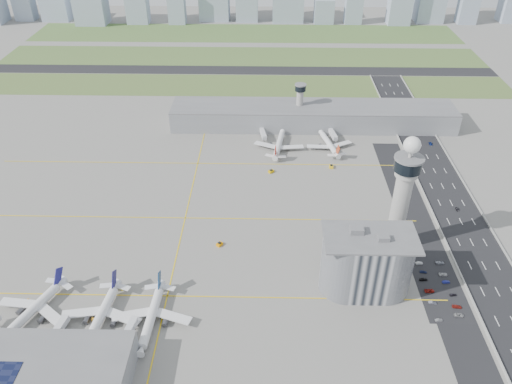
{
  "coord_description": "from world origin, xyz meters",
  "views": [
    {
      "loc": [
        4.89,
        -193.64,
        170.91
      ],
      "look_at": [
        0.0,
        35.0,
        15.0
      ],
      "focal_mm": 35.0,
      "sensor_mm": 36.0,
      "label": 1
    }
  ],
  "objects_px": {
    "tug_1": "(95,317)",
    "car_lot_7": "(457,307)",
    "jet_bridge_near_2": "(123,346)",
    "car_lot_0": "(439,320)",
    "jet_bridge_far_1": "(330,132)",
    "car_hw_4": "(392,107)",
    "airplane_far_b": "(329,141)",
    "car_lot_6": "(459,315)",
    "airplane_far_a": "(279,141)",
    "car_lot_10": "(443,274)",
    "car_lot_2": "(429,291)",
    "car_lot_3": "(423,279)",
    "car_lot_5": "(419,263)",
    "admin_building": "(367,263)",
    "tug_3": "(220,244)",
    "secondary_tower": "(300,101)",
    "car_lot_4": "(423,272)",
    "jet_bridge_far_0": "(262,131)",
    "car_lot_11": "(440,263)",
    "jet_bridge_near_1": "(50,345)",
    "car_lot_9": "(446,282)",
    "airplane_near_b": "(99,313)",
    "airplane_near_c": "(150,313)",
    "car_hw_1": "(457,209)",
    "airplane_near_a": "(30,307)",
    "tug_0": "(29,302)",
    "car_lot_8": "(453,295)",
    "tug_5": "(331,166)",
    "tug_4": "(271,171)",
    "car_lot_1": "(433,302)",
    "tug_2": "(122,287)",
    "control_tower": "(403,191)"
  },
  "relations": [
    {
      "from": "tug_1",
      "to": "tug_2",
      "type": "height_order",
      "value": "tug_1"
    },
    {
      "from": "jet_bridge_near_1",
      "to": "car_lot_2",
      "type": "bearing_deg",
      "value": -67.64
    },
    {
      "from": "jet_bridge_near_2",
      "to": "car_lot_10",
      "type": "bearing_deg",
      "value": -61.85
    },
    {
      "from": "airplane_far_a",
      "to": "car_lot_2",
      "type": "bearing_deg",
      "value": -144.75
    },
    {
      "from": "jet_bridge_far_0",
      "to": "car_hw_4",
      "type": "distance_m",
      "value": 115.7
    },
    {
      "from": "airplane_near_b",
      "to": "airplane_near_c",
      "type": "relative_size",
      "value": 1.02
    },
    {
      "from": "airplane_far_b",
      "to": "car_lot_1",
      "type": "relative_size",
      "value": 10.77
    },
    {
      "from": "car_lot_5",
      "to": "car_lot_6",
      "type": "relative_size",
      "value": 0.87
    },
    {
      "from": "airplane_far_a",
      "to": "car_hw_4",
      "type": "relative_size",
      "value": 12.07
    },
    {
      "from": "tug_4",
      "to": "car_lot_10",
      "type": "relative_size",
      "value": 0.83
    },
    {
      "from": "tug_1",
      "to": "car_lot_7",
      "type": "relative_size",
      "value": 0.81
    },
    {
      "from": "jet_bridge_near_2",
      "to": "car_lot_8",
      "type": "relative_size",
      "value": 4.28
    },
    {
      "from": "tug_2",
      "to": "car_hw_1",
      "type": "xyz_separation_m",
      "value": [
        178.34,
        66.76,
        -0.27
      ]
    },
    {
      "from": "jet_bridge_near_1",
      "to": "tug_4",
      "type": "height_order",
      "value": "jet_bridge_near_1"
    },
    {
      "from": "secondary_tower",
      "to": "car_lot_4",
      "type": "relative_size",
      "value": 9.56
    },
    {
      "from": "airplane_far_a",
      "to": "car_lot_10",
      "type": "distance_m",
      "value": 147.58
    },
    {
      "from": "airplane_near_c",
      "to": "car_lot_9",
      "type": "bearing_deg",
      "value": 103.58
    },
    {
      "from": "tug_0",
      "to": "car_lot_6",
      "type": "bearing_deg",
      "value": 116.53
    },
    {
      "from": "airplane_far_b",
      "to": "car_lot_6",
      "type": "distance_m",
      "value": 158.85
    },
    {
      "from": "jet_bridge_far_1",
      "to": "tug_4",
      "type": "relative_size",
      "value": 4.1
    },
    {
      "from": "airplane_far_a",
      "to": "tug_5",
      "type": "distance_m",
      "value": 42.5
    },
    {
      "from": "car_lot_2",
      "to": "car_lot_3",
      "type": "xyz_separation_m",
      "value": [
        -0.85,
        7.6,
        -0.08
      ]
    },
    {
      "from": "jet_bridge_near_1",
      "to": "jet_bridge_far_0",
      "type": "height_order",
      "value": "same"
    },
    {
      "from": "admin_building",
      "to": "airplane_near_c",
      "type": "height_order",
      "value": "admin_building"
    },
    {
      "from": "car_hw_4",
      "to": "jet_bridge_far_0",
      "type": "bearing_deg",
      "value": -149.2
    },
    {
      "from": "control_tower",
      "to": "admin_building",
      "type": "distance_m",
      "value": 41.1
    },
    {
      "from": "airplane_far_a",
      "to": "car_lot_11",
      "type": "height_order",
      "value": "airplane_far_a"
    },
    {
      "from": "car_lot_9",
      "to": "car_lot_11",
      "type": "distance_m",
      "value": 13.65
    },
    {
      "from": "airplane_near_b",
      "to": "car_lot_3",
      "type": "xyz_separation_m",
      "value": [
        148.32,
        29.12,
        -5.43
      ]
    },
    {
      "from": "admin_building",
      "to": "tug_1",
      "type": "height_order",
      "value": "admin_building"
    },
    {
      "from": "car_lot_4",
      "to": "car_lot_6",
      "type": "xyz_separation_m",
      "value": [
        8.85,
        -27.54,
        0.02
      ]
    },
    {
      "from": "tug_5",
      "to": "car_lot_11",
      "type": "height_order",
      "value": "tug_5"
    },
    {
      "from": "secondary_tower",
      "to": "tug_3",
      "type": "distance_m",
      "value": 152.29
    },
    {
      "from": "tug_1",
      "to": "car_lot_9",
      "type": "height_order",
      "value": "tug_1"
    },
    {
      "from": "airplane_far_b",
      "to": "tug_1",
      "type": "distance_m",
      "value": 197.78
    },
    {
      "from": "car_lot_3",
      "to": "car_lot_5",
      "type": "relative_size",
      "value": 1.06
    },
    {
      "from": "jet_bridge_near_2",
      "to": "car_lot_6",
      "type": "relative_size",
      "value": 3.33
    },
    {
      "from": "car_hw_1",
      "to": "car_hw_4",
      "type": "relative_size",
      "value": 0.98
    },
    {
      "from": "jet_bridge_far_1",
      "to": "car_hw_4",
      "type": "xyz_separation_m",
      "value": [
        54.95,
        48.63,
        -2.27
      ]
    },
    {
      "from": "jet_bridge_near_1",
      "to": "tug_5",
      "type": "height_order",
      "value": "jet_bridge_near_1"
    },
    {
      "from": "airplane_near_b",
      "to": "car_lot_10",
      "type": "distance_m",
      "value": 162.27
    },
    {
      "from": "jet_bridge_near_2",
      "to": "car_lot_0",
      "type": "relative_size",
      "value": 4.1
    },
    {
      "from": "admin_building",
      "to": "tug_3",
      "type": "xyz_separation_m",
      "value": [
        -70.54,
        28.76,
        -14.36
      ]
    },
    {
      "from": "jet_bridge_far_0",
      "to": "car_lot_2",
      "type": "relative_size",
      "value": 3.03
    },
    {
      "from": "car_lot_7",
      "to": "jet_bridge_far_0",
      "type": "bearing_deg",
      "value": 34.04
    },
    {
      "from": "car_lot_4",
      "to": "airplane_near_a",
      "type": "bearing_deg",
      "value": 108.16
    },
    {
      "from": "control_tower",
      "to": "tug_3",
      "type": "relative_size",
      "value": 19.85
    },
    {
      "from": "car_lot_0",
      "to": "car_lot_10",
      "type": "xyz_separation_m",
      "value": [
        10.21,
        28.93,
        -0.01
      ]
    },
    {
      "from": "car_lot_3",
      "to": "car_lot_4",
      "type": "height_order",
      "value": "car_lot_4"
    },
    {
      "from": "car_lot_0",
      "to": "car_lot_11",
      "type": "relative_size",
      "value": 0.75
    }
  ]
}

